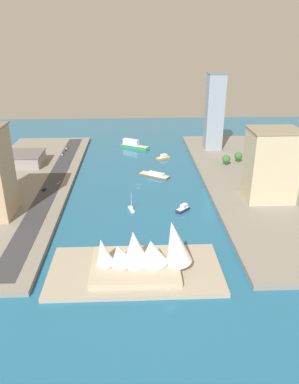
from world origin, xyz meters
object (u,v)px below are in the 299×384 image
at_px(hatchback_blue, 65,150).
at_px(sailboat_small_white, 131,209).
at_px(tower_tall_glass, 214,112).
at_px(opera_landmark, 144,253).
at_px(ferry_green_doubledeck, 133,145).
at_px(van_white, 58,182).
at_px(barge_flat_brown, 155,175).
at_px(taxi_yellow_cab, 67,148).
at_px(suv_black, 44,189).
at_px(sedan_silver, 62,154).
at_px(office_block_beige, 271,165).
at_px(carpark_squat_concrete, 20,159).
at_px(water_taxi_orange, 163,157).
at_px(traffic_light_waterfront, 69,164).
at_px(patrol_launch_navy, 183,209).

bearing_deg(hatchback_blue, sailboat_small_white, 117.41).
bearing_deg(tower_tall_glass, opera_landmark, 69.66).
relative_size(hatchback_blue, opera_landmark, 0.10).
xyz_separation_m(ferry_green_doubledeck, opera_landmark, (-4.28, 195.05, 7.15)).
bearing_deg(van_white, barge_flat_brown, -165.46).
height_order(barge_flat_brown, taxi_yellow_cab, taxi_yellow_cab).
relative_size(van_white, opera_landmark, 0.10).
xyz_separation_m(taxi_yellow_cab, van_white, (-8.05, 84.32, -0.04)).
relative_size(taxi_yellow_cab, opera_landmark, 0.10).
distance_m(taxi_yellow_cab, suv_black, 95.81).
xyz_separation_m(sedan_silver, van_white, (-8.60, 65.41, 0.04)).
relative_size(office_block_beige, van_white, 9.89).
bearing_deg(van_white, carpark_squat_concrete, -47.97).
distance_m(carpark_squat_concrete, hatchback_blue, 45.02).
relative_size(water_taxi_orange, traffic_light_waterfront, 1.94).
bearing_deg(traffic_light_waterfront, barge_flat_brown, 169.99).
bearing_deg(sailboat_small_white, hatchback_blue, -62.59).
bearing_deg(barge_flat_brown, water_taxi_orange, -103.00).
relative_size(hatchback_blue, traffic_light_waterfront, 0.71).
distance_m(office_block_beige, opera_landmark, 109.41).
height_order(barge_flat_brown, water_taxi_orange, water_taxi_orange).
distance_m(office_block_beige, van_white, 142.79).
bearing_deg(office_block_beige, taxi_yellow_cab, -38.15).
bearing_deg(office_block_beige, ferry_green_doubledeck, -55.29).
distance_m(ferry_green_doubledeck, traffic_light_waterfront, 80.39).
relative_size(ferry_green_doubledeck, barge_flat_brown, 1.15).
height_order(ferry_green_doubledeck, tower_tall_glass, tower_tall_glass).
distance_m(suv_black, van_white, 13.75).
bearing_deg(patrol_launch_navy, opera_landmark, 67.32).
height_order(patrol_launch_navy, sedan_silver, patrol_launch_navy).
xyz_separation_m(ferry_green_doubledeck, sedan_silver, (61.42, 27.02, 0.37)).
relative_size(taxi_yellow_cab, traffic_light_waterfront, 0.70).
height_order(office_block_beige, hatchback_blue, office_block_beige).
relative_size(water_taxi_orange, van_white, 2.78).
distance_m(ferry_green_doubledeck, sedan_silver, 67.10).
bearing_deg(sedan_silver, traffic_light_waterfront, 107.85).
relative_size(office_block_beige, hatchback_blue, 9.79).
xyz_separation_m(patrol_launch_navy, hatchback_blue, (91.10, -117.32, 1.94)).
xyz_separation_m(patrol_launch_navy, office_block_beige, (-55.21, -11.19, 23.55)).
height_order(ferry_green_doubledeck, van_white, ferry_green_doubledeck).
bearing_deg(water_taxi_orange, barge_flat_brown, 77.00).
xyz_separation_m(taxi_yellow_cab, hatchback_blue, (0.41, 8.49, -0.04)).
bearing_deg(traffic_light_waterfront, van_white, 84.25).
xyz_separation_m(taxi_yellow_cab, traffic_light_waterfront, (-11.02, 54.84, 3.37)).
height_order(sailboat_small_white, water_taxi_orange, sailboat_small_white).
distance_m(sailboat_small_white, sedan_silver, 120.60).
height_order(van_white, traffic_light_waterfront, traffic_light_waterfront).
bearing_deg(patrol_launch_navy, office_block_beige, -168.54).
height_order(sailboat_small_white, van_white, sailboat_small_white).
distance_m(tower_tall_glass, opera_landmark, 195.79).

